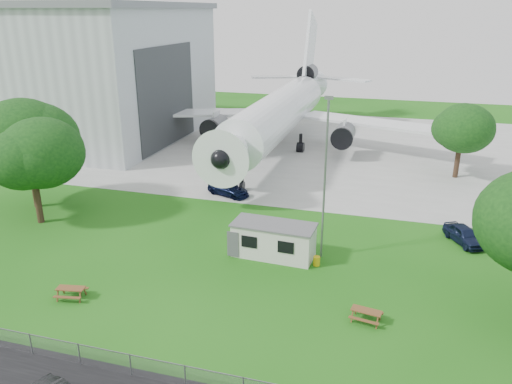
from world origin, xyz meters
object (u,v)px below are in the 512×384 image
(airliner, at_px, (282,110))
(picnic_west, at_px, (72,298))
(picnic_east, at_px, (366,321))
(site_cabin, at_px, (274,240))
(hangar, at_px, (45,69))

(airliner, height_order, picnic_west, airliner)
(airliner, xyz_separation_m, picnic_east, (14.12, -37.20, -5.27))
(site_cabin, bearing_deg, picnic_west, -139.77)
(airliner, distance_m, site_cabin, 31.50)
(site_cabin, height_order, picnic_east, site_cabin)
(picnic_west, bearing_deg, hangar, 118.05)
(airliner, relative_size, site_cabin, 7.00)
(site_cabin, relative_size, picnic_west, 3.79)
(airliner, bearing_deg, picnic_east, -69.22)
(airliner, xyz_separation_m, picnic_west, (-4.40, -39.92, -5.27))
(hangar, bearing_deg, site_cabin, -35.69)
(hangar, xyz_separation_m, site_cabin, (42.69, -30.66, -8.09))
(airliner, bearing_deg, site_cabin, -77.59)
(site_cabin, distance_m, picnic_east, 10.06)
(hangar, bearing_deg, airliner, -0.22)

